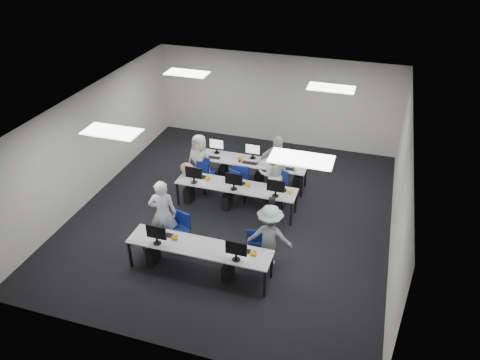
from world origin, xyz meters
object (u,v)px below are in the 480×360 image
(chair_5, at_px, (207,177))
(chair_3, at_px, (240,189))
(chair_6, at_px, (238,186))
(student_1, at_px, (273,174))
(chair_4, at_px, (277,196))
(chair_1, at_px, (255,255))
(student_0, at_px, (163,214))
(chair_2, at_px, (200,180))
(chair_0, at_px, (179,238))
(desk_front, at_px, (199,248))
(chair_7, at_px, (278,189))
(student_2, at_px, (200,160))
(photographer, at_px, (269,237))
(student_3, at_px, (276,167))
(desk_mid, at_px, (236,187))

(chair_5, bearing_deg, chair_3, -6.64)
(chair_6, xyz_separation_m, student_1, (0.98, -0.00, 0.56))
(chair_3, bearing_deg, chair_4, -5.98)
(student_1, bearing_deg, chair_1, 79.84)
(student_0, bearing_deg, chair_2, -105.29)
(chair_0, distance_m, chair_1, 1.87)
(chair_1, distance_m, student_1, 2.77)
(desk_front, distance_m, student_0, 1.36)
(desk_front, height_order, chair_2, chair_2)
(chair_3, relative_size, chair_7, 1.12)
(chair_0, xyz_separation_m, chair_5, (-0.38, 2.83, -0.02))
(chair_2, relative_size, chair_3, 1.03)
(chair_6, height_order, chair_7, chair_6)
(desk_front, relative_size, chair_6, 3.90)
(chair_0, bearing_deg, student_2, 116.53)
(chair_1, relative_size, photographer, 0.52)
(chair_7, bearing_deg, chair_4, -78.83)
(chair_1, distance_m, student_3, 2.98)
(chair_2, distance_m, student_2, 0.57)
(chair_6, bearing_deg, chair_1, -46.31)
(desk_mid, bearing_deg, chair_5, 142.92)
(desk_front, height_order, chair_4, chair_4)
(desk_front, xyz_separation_m, student_1, (0.81, 3.34, 0.13))
(chair_2, distance_m, chair_3, 1.20)
(photographer, bearing_deg, chair_4, -86.32)
(student_0, bearing_deg, chair_7, -144.50)
(chair_3, relative_size, student_3, 0.49)
(chair_3, distance_m, student_3, 1.18)
(chair_1, distance_m, student_0, 2.33)
(desk_mid, distance_m, chair_2, 1.47)
(chair_1, height_order, student_1, student_1)
(student_1, bearing_deg, chair_5, -19.91)
(chair_2, bearing_deg, desk_front, -67.00)
(chair_1, distance_m, chair_6, 2.98)
(student_1, relative_size, photographer, 1.03)
(desk_front, height_order, chair_7, chair_7)
(chair_5, bearing_deg, chair_7, 10.64)
(chair_3, distance_m, student_0, 2.75)
(desk_mid, xyz_separation_m, chair_3, (-0.07, 0.54, -0.39))
(chair_1, relative_size, chair_5, 0.95)
(chair_3, bearing_deg, student_2, 160.67)
(desk_front, bearing_deg, chair_3, 91.34)
(student_0, relative_size, student_2, 1.13)
(student_2, bearing_deg, chair_1, -40.19)
(chair_4, xyz_separation_m, student_2, (-2.38, 0.43, 0.47))
(desk_mid, bearing_deg, chair_7, 43.32)
(chair_1, bearing_deg, chair_4, 76.77)
(chair_0, bearing_deg, desk_mid, 82.81)
(student_2, bearing_deg, student_0, -76.26)
(desk_front, bearing_deg, chair_7, 74.96)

